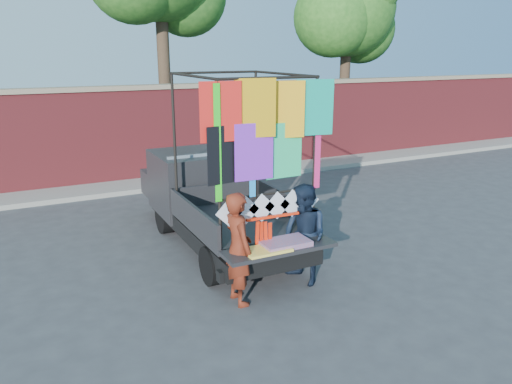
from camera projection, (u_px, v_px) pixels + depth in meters
name	position (u px, v px, depth m)	size (l,w,h in m)	color
ground	(260.00, 278.00, 7.95)	(90.00, 90.00, 0.00)	#38383A
brick_wall	(144.00, 133.00, 13.61)	(30.00, 0.45, 2.61)	maroon
curb	(154.00, 184.00, 13.35)	(30.00, 1.20, 0.12)	gray
tree_right	(350.00, 12.00, 16.86)	(4.20, 3.30, 6.62)	#38281C
pickup_truck	(209.00, 197.00, 9.55)	(2.00, 5.01, 3.15)	black
woman	(238.00, 249.00, 6.99)	(0.60, 0.39, 1.64)	maroon
man	(304.00, 235.00, 7.60)	(0.76, 0.59, 1.57)	black
streamer_bundle	(268.00, 229.00, 7.18)	(0.84, 0.08, 0.58)	#F62A0D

